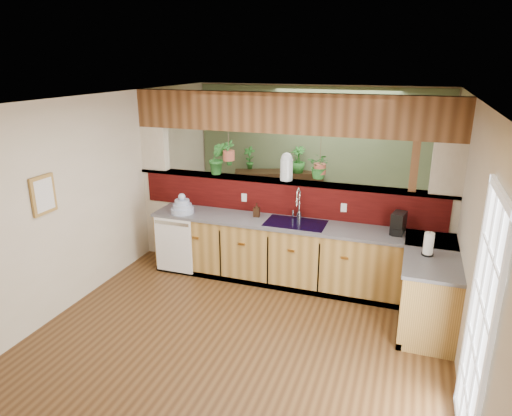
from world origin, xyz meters
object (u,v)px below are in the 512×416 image
(dish_stack, at_px, (182,207))
(paper_towel, at_px, (429,244))
(soap_dispenser, at_px, (257,210))
(glass_jar, at_px, (287,166))
(coffee_maker, at_px, (398,224))
(faucet, at_px, (298,202))
(shelving_console, at_px, (278,199))

(dish_stack, relative_size, paper_towel, 1.17)
(soap_dispenser, relative_size, glass_jar, 0.49)
(dish_stack, bearing_deg, paper_towel, -7.24)
(coffee_maker, bearing_deg, dish_stack, -165.21)
(faucet, relative_size, shelving_console, 0.29)
(coffee_maker, height_order, glass_jar, glass_jar)
(faucet, relative_size, dish_stack, 1.38)
(faucet, distance_m, shelving_console, 2.39)
(soap_dispenser, bearing_deg, shelving_console, 98.44)
(faucet, bearing_deg, glass_jar, 137.53)
(coffee_maker, bearing_deg, soap_dispenser, -169.53)
(soap_dispenser, relative_size, shelving_console, 0.12)
(paper_towel, relative_size, shelving_console, 0.18)
(paper_towel, bearing_deg, faucet, 157.58)
(faucet, height_order, coffee_maker, faucet)
(soap_dispenser, distance_m, shelving_console, 2.27)
(dish_stack, xyz_separation_m, paper_towel, (3.34, -0.42, 0.04))
(faucet, xyz_separation_m, coffee_maker, (1.34, -0.12, -0.12))
(coffee_maker, xyz_separation_m, glass_jar, (-1.58, 0.33, 0.56))
(soap_dispenser, distance_m, coffee_maker, 1.92)
(shelving_console, bearing_deg, coffee_maker, -64.82)
(faucet, height_order, shelving_console, faucet)
(coffee_maker, xyz_separation_m, shelving_console, (-2.25, 2.23, -0.53))
(dish_stack, bearing_deg, coffee_maker, 3.03)
(dish_stack, height_order, glass_jar, glass_jar)
(faucet, height_order, dish_stack, faucet)
(faucet, height_order, glass_jar, glass_jar)
(dish_stack, distance_m, glass_jar, 1.61)
(paper_towel, relative_size, glass_jar, 0.72)
(dish_stack, bearing_deg, shelving_console, 72.74)
(coffee_maker, bearing_deg, faucet, -173.17)
(soap_dispenser, bearing_deg, paper_towel, -15.39)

